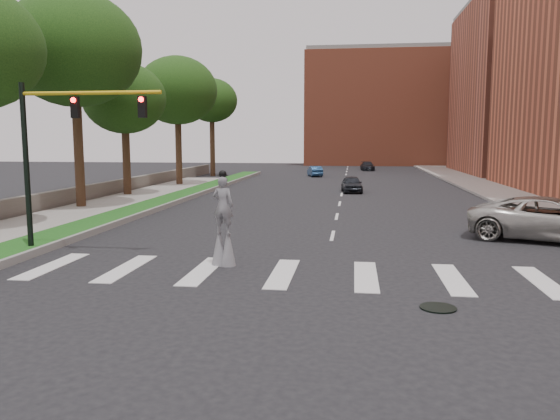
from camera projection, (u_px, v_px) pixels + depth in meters
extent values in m
plane|color=black|center=(322.00, 283.00, 15.92)|extent=(160.00, 160.00, 0.00)
cube|color=#174F16|center=(170.00, 199.00, 37.08)|extent=(2.00, 60.00, 0.25)
cube|color=gray|center=(185.00, 199.00, 36.94)|extent=(0.20, 60.00, 0.28)
cube|color=gray|center=(47.00, 220.00, 27.65)|extent=(4.00, 60.00, 0.18)
cube|color=gray|center=(518.00, 197.00, 38.82)|extent=(5.00, 90.00, 0.18)
cube|color=#5E5951|center=(106.00, 189.00, 39.71)|extent=(0.50, 56.00, 1.10)
cylinder|color=black|center=(438.00, 308.00, 13.55)|extent=(0.90, 0.90, 0.04)
cube|color=#B25942|center=(534.00, 90.00, 64.79)|extent=(16.00, 22.00, 20.00)
cube|color=#BF5A3C|center=(386.00, 110.00, 90.62)|extent=(26.00, 14.00, 18.00)
cylinder|color=black|center=(27.00, 169.00, 19.92)|extent=(0.20, 0.20, 6.20)
cylinder|color=gold|center=(90.00, 93.00, 19.23)|extent=(5.20, 0.14, 0.14)
cube|color=black|center=(75.00, 107.00, 19.37)|extent=(0.28, 0.18, 0.75)
cylinder|color=#FF0C0C|center=(73.00, 100.00, 19.24)|extent=(0.18, 0.06, 0.18)
cube|color=black|center=(142.00, 107.00, 19.04)|extent=(0.28, 0.18, 0.75)
cylinder|color=#FF0C0C|center=(141.00, 99.00, 18.91)|extent=(0.18, 0.06, 0.18)
cylinder|color=#372316|center=(228.00, 250.00, 18.08)|extent=(0.07, 0.07, 1.04)
cylinder|color=#372316|center=(219.00, 250.00, 18.18)|extent=(0.07, 0.07, 1.04)
cone|color=slate|center=(228.00, 246.00, 18.07)|extent=(0.52, 0.52, 1.30)
cone|color=slate|center=(219.00, 246.00, 18.16)|extent=(0.52, 0.52, 1.30)
imported|color=slate|center=(223.00, 205.00, 17.94)|extent=(0.77, 0.57, 1.95)
sphere|color=black|center=(223.00, 174.00, 17.80)|extent=(0.26, 0.26, 0.26)
cylinder|color=black|center=(223.00, 176.00, 17.81)|extent=(0.34, 0.34, 0.02)
cube|color=yellow|center=(224.00, 189.00, 18.00)|extent=(0.22, 0.05, 0.10)
imported|color=#ADABA4|center=(552.00, 219.00, 22.47)|extent=(7.13, 5.08, 1.81)
imported|color=black|center=(352.00, 184.00, 43.29)|extent=(1.84, 3.92, 1.29)
imported|color=navy|center=(315.00, 171.00, 61.65)|extent=(2.08, 3.73, 1.17)
imported|color=black|center=(367.00, 166.00, 73.36)|extent=(1.99, 4.17, 1.17)
cylinder|color=#372316|center=(79.00, 147.00, 32.45)|extent=(0.56, 0.56, 7.42)
ellipsoid|color=#16340F|center=(74.00, 49.00, 31.72)|extent=(7.81, 7.81, 6.64)
cylinder|color=#372316|center=(126.00, 158.00, 39.81)|extent=(0.56, 0.56, 5.61)
ellipsoid|color=#16340F|center=(124.00, 98.00, 39.26)|extent=(5.97, 5.97, 5.07)
cylinder|color=#372316|center=(179.00, 149.00, 48.68)|extent=(0.56, 0.56, 6.69)
ellipsoid|color=#16340F|center=(177.00, 90.00, 48.02)|extent=(7.03, 7.03, 5.98)
cylinder|color=#372316|center=(212.00, 145.00, 61.89)|extent=(0.56, 0.56, 7.07)
ellipsoid|color=#16340F|center=(212.00, 100.00, 61.24)|extent=(5.76, 5.76, 4.90)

